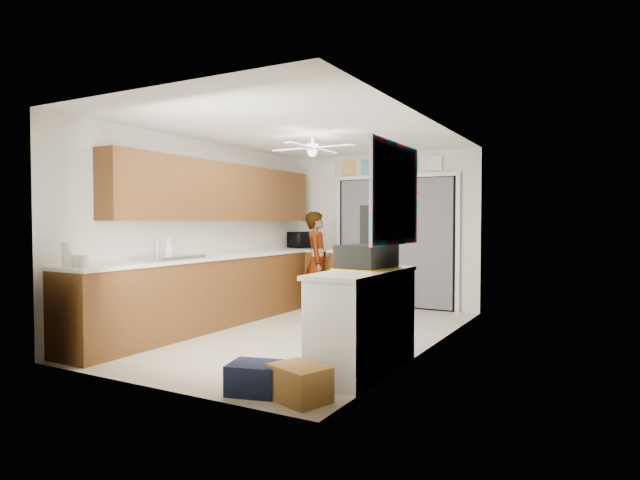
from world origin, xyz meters
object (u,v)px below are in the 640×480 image
at_px(microwave, 304,240).
at_px(paper_towel_roll, 68,254).
at_px(man, 317,261).
at_px(soap_bottle, 168,247).
at_px(suitcase, 367,257).
at_px(dog, 348,302).
at_px(navy_crate, 255,378).
at_px(cardboard_box, 299,383).

bearing_deg(microwave, paper_towel_roll, -166.82).
bearing_deg(man, paper_towel_roll, 146.19).
relative_size(soap_bottle, suitcase, 0.52).
relative_size(microwave, soap_bottle, 1.79).
bearing_deg(paper_towel_roll, soap_bottle, 88.85).
distance_m(soap_bottle, suitcase, 2.71).
height_order(microwave, man, man).
bearing_deg(microwave, man, -121.31).
distance_m(microwave, dog, 1.70).
bearing_deg(paper_towel_roll, man, 79.22).
bearing_deg(paper_towel_roll, navy_crate, 1.27).
xyz_separation_m(cardboard_box, navy_crate, (-0.41, -0.02, -0.01)).
xyz_separation_m(microwave, cardboard_box, (2.55, -4.36, -0.94)).
height_order(microwave, suitcase, microwave).
relative_size(paper_towel_roll, suitcase, 0.46).
relative_size(soap_bottle, navy_crate, 0.69).
height_order(suitcase, man, man).
bearing_deg(man, soap_bottle, 141.17).
distance_m(suitcase, dog, 2.95).
relative_size(cardboard_box, dog, 0.90).
distance_m(paper_towel_roll, man, 3.88).
xyz_separation_m(microwave, soap_bottle, (-0.09, -3.09, 0.00)).
height_order(paper_towel_roll, man, man).
bearing_deg(navy_crate, paper_towel_roll, -178.73).
distance_m(paper_towel_roll, suitcase, 2.98).
relative_size(paper_towel_roll, cardboard_box, 0.57).
bearing_deg(navy_crate, suitcase, 66.96).
height_order(cardboard_box, man, man).
bearing_deg(dog, suitcase, -42.36).
bearing_deg(dog, paper_towel_roll, -92.23).
bearing_deg(dog, navy_crate, -57.70).
xyz_separation_m(suitcase, navy_crate, (-0.48, -1.13, -0.93)).
height_order(microwave, navy_crate, microwave).
height_order(soap_bottle, suitcase, soap_bottle).
bearing_deg(suitcase, soap_bottle, -176.67).
bearing_deg(cardboard_box, paper_towel_roll, -178.52).
height_order(paper_towel_roll, dog, paper_towel_roll).
xyz_separation_m(soap_bottle, dog, (1.31, 2.30, -0.89)).
distance_m(soap_bottle, dog, 2.79).
distance_m(microwave, navy_crate, 4.97).
bearing_deg(microwave, navy_crate, -139.33).
distance_m(man, dog, 0.86).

